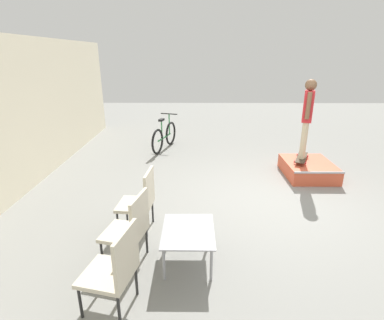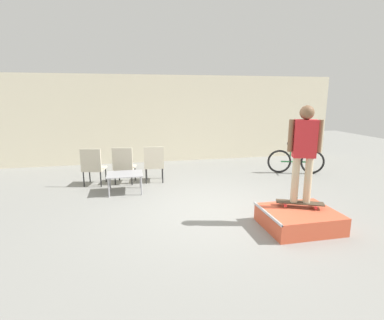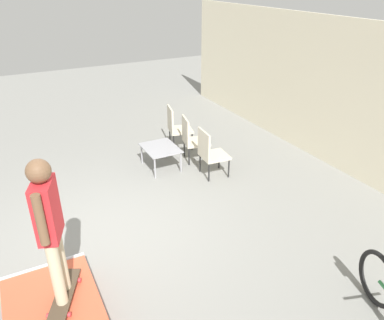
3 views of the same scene
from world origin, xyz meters
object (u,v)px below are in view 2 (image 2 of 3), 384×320
(bicycle, at_px, (296,161))
(coffee_table, at_px, (125,176))
(patio_chair_center, at_px, (124,164))
(skateboard_on_ramp, at_px, (300,203))
(person_skater, at_px, (304,147))
(skate_ramp_box, at_px, (299,219))
(patio_chair_left, at_px, (93,166))
(patio_chair_right, at_px, (154,163))

(bicycle, bearing_deg, coffee_table, -153.39)
(coffee_table, relative_size, patio_chair_center, 0.85)
(skateboard_on_ramp, distance_m, coffee_table, 4.01)
(skateboard_on_ramp, relative_size, bicycle, 0.52)
(person_skater, bearing_deg, patio_chair_center, 153.20)
(person_skater, relative_size, coffee_table, 2.04)
(skate_ramp_box, bearing_deg, patio_chair_center, 131.62)
(skateboard_on_ramp, bearing_deg, person_skater, -65.56)
(coffee_table, relative_size, patio_chair_left, 0.85)
(person_skater, bearing_deg, patio_chair_left, 159.55)
(skate_ramp_box, xyz_separation_m, bicycle, (2.01, 3.48, 0.21))
(skateboard_on_ramp, xyz_separation_m, person_skater, (0.00, -0.00, 1.03))
(patio_chair_left, relative_size, patio_chair_right, 1.00)
(patio_chair_left, height_order, patio_chair_center, same)
(patio_chair_center, bearing_deg, skateboard_on_ramp, 146.55)
(skate_ramp_box, bearing_deg, bicycle, 59.99)
(patio_chair_left, bearing_deg, patio_chair_right, -167.24)
(skate_ramp_box, distance_m, bicycle, 4.02)
(person_skater, relative_size, patio_chair_left, 1.74)
(coffee_table, bearing_deg, skateboard_on_ramp, -39.18)
(patio_chair_left, xyz_separation_m, bicycle, (5.84, 0.05, -0.16))
(skate_ramp_box, relative_size, patio_chair_left, 1.28)
(skate_ramp_box, bearing_deg, patio_chair_right, 123.31)
(patio_chair_center, height_order, patio_chair_right, same)
(person_skater, height_order, coffee_table, person_skater)
(patio_chair_center, xyz_separation_m, bicycle, (5.06, 0.05, -0.16))
(coffee_table, relative_size, patio_chair_right, 0.85)
(skate_ramp_box, bearing_deg, coffee_table, 138.42)
(skateboard_on_ramp, bearing_deg, coffee_table, 165.25)
(skateboard_on_ramp, height_order, patio_chair_right, patio_chair_right)
(skate_ramp_box, xyz_separation_m, coffee_table, (-3.03, 2.68, 0.26))
(patio_chair_right, bearing_deg, skateboard_on_ramp, 130.54)
(skate_ramp_box, relative_size, patio_chair_center, 1.28)
(coffee_table, bearing_deg, patio_chair_right, 43.96)
(skate_ramp_box, xyz_separation_m, person_skater, (0.09, 0.15, 1.28))
(patio_chair_left, relative_size, bicycle, 0.61)
(bicycle, bearing_deg, person_skater, -102.33)
(person_skater, distance_m, patio_chair_left, 5.19)
(coffee_table, relative_size, bicycle, 0.52)
(skate_ramp_box, height_order, skateboard_on_ramp, skateboard_on_ramp)
(skate_ramp_box, distance_m, coffee_table, 4.05)
(patio_chair_left, distance_m, bicycle, 5.84)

